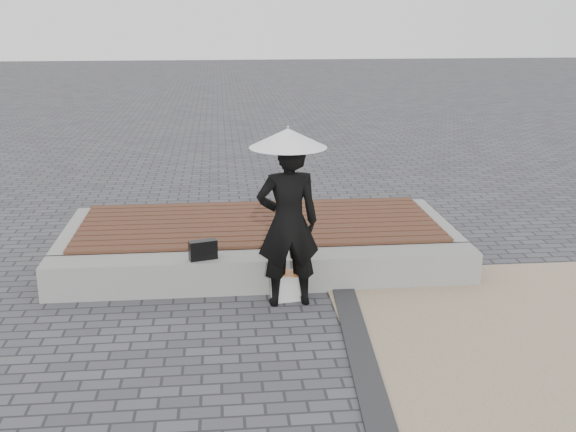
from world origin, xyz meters
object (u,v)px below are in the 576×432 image
object	(u,v)px
seating_ledge	(265,271)
canvas_tote	(286,286)
parasol	(288,138)
woman	(288,223)
handbag	(203,250)

from	to	relation	value
seating_ledge	canvas_tote	size ratio (longest dim) A/B	14.70
seating_ledge	parasol	xyz separation A→B (m)	(0.22, -0.47, 1.64)
woman	handbag	xyz separation A→B (m)	(-0.92, 0.40, -0.41)
woman	handbag	world-z (taller)	woman
handbag	canvas_tote	distance (m)	1.02
parasol	handbag	world-z (taller)	parasol
seating_ledge	parasol	bearing A→B (deg)	-65.21
woman	handbag	size ratio (longest dim) A/B	5.88
parasol	seating_ledge	bearing A→B (deg)	114.79
canvas_tote	seating_ledge	bearing A→B (deg)	108.45
seating_ledge	canvas_tote	bearing A→B (deg)	-62.72
parasol	canvas_tote	world-z (taller)	parasol
canvas_tote	handbag	bearing A→B (deg)	151.41
seating_ledge	woman	xyz separation A→B (m)	(0.22, -0.47, 0.72)
seating_ledge	woman	distance (m)	0.89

